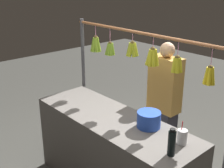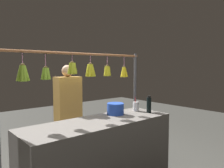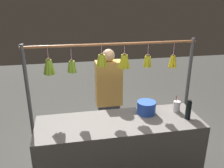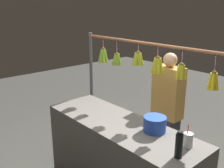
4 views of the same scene
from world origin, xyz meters
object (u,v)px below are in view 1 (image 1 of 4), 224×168
(water_bottle, at_px, (172,143))
(drink_cup, at_px, (182,137))
(blue_bucket, at_px, (149,120))
(vendor_person, at_px, (164,108))

(water_bottle, height_order, drink_cup, water_bottle)
(blue_bucket, bearing_deg, water_bottle, 153.13)
(water_bottle, relative_size, blue_bucket, 1.05)
(vendor_person, bearing_deg, drink_cup, 137.27)
(blue_bucket, height_order, vendor_person, vendor_person)
(blue_bucket, distance_m, drink_cup, 0.39)
(water_bottle, bearing_deg, vendor_person, -48.69)
(blue_bucket, xyz_separation_m, drink_cup, (-0.39, 0.01, -0.01))
(blue_bucket, bearing_deg, vendor_person, -62.65)
(blue_bucket, relative_size, drink_cup, 1.09)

